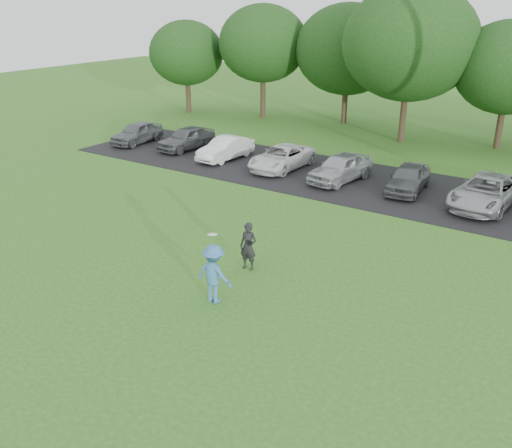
{
  "coord_description": "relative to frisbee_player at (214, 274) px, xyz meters",
  "views": [
    {
      "loc": [
        9.13,
        -10.12,
        7.89
      ],
      "look_at": [
        0.0,
        3.5,
        1.3
      ],
      "focal_mm": 40.0,
      "sensor_mm": 36.0,
      "label": 1
    }
  ],
  "objects": [
    {
      "name": "parking_lot",
      "position": [
        -0.46,
        12.23,
        -0.84
      ],
      "size": [
        32.0,
        6.5,
        0.03
      ],
      "primitive_type": "cube",
      "color": "black",
      "rests_on": "ground"
    },
    {
      "name": "tree_row",
      "position": [
        1.06,
        21.99,
        4.06
      ],
      "size": [
        42.39,
        9.85,
        8.64
      ],
      "color": "#38281C",
      "rests_on": "ground"
    },
    {
      "name": "camera_bystander",
      "position": [
        -0.38,
        2.19,
        -0.09
      ],
      "size": [
        0.59,
        0.45,
        1.51
      ],
      "color": "black",
      "rests_on": "ground"
    },
    {
      "name": "parked_cars",
      "position": [
        0.26,
        12.1,
        -0.23
      ],
      "size": [
        30.44,
        4.61,
        1.26
      ],
      "color": "slate",
      "rests_on": "parking_lot"
    },
    {
      "name": "frisbee_player",
      "position": [
        0.0,
        0.0,
        0.0
      ],
      "size": [
        1.11,
        0.65,
        2.04
      ],
      "color": "teal",
      "rests_on": "ground"
    },
    {
      "name": "ground",
      "position": [
        -0.46,
        -0.77,
        -0.85
      ],
      "size": [
        100.0,
        100.0,
        0.0
      ],
      "primitive_type": "plane",
      "color": "#31651C",
      "rests_on": "ground"
    }
  ]
}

